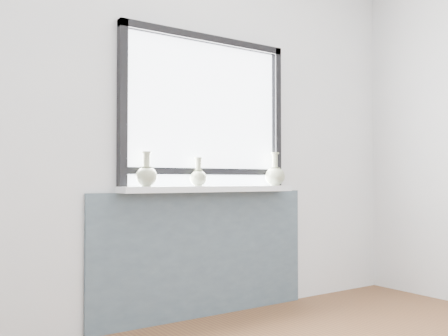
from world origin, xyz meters
TOP-DOWN VIEW (x-y plane):
  - back_wall at (0.00, 1.81)m, footprint 3.60×0.02m
  - apron_panel at (0.00, 1.78)m, footprint 1.70×0.03m
  - windowsill at (0.00, 1.71)m, footprint 1.32×0.18m
  - window at (0.00, 1.77)m, footprint 1.30×0.06m
  - vase_a at (-0.49, 1.69)m, footprint 0.14×0.14m
  - vase_b at (-0.10, 1.71)m, footprint 0.12×0.12m
  - vase_c at (0.56, 1.70)m, footprint 0.15×0.15m

SIDE VIEW (x-z plane):
  - apron_panel at x=0.00m, z-range 0.00..0.86m
  - windowsill at x=0.00m, z-range 0.86..0.90m
  - vase_b at x=-0.10m, z-range 0.87..1.06m
  - vase_a at x=-0.49m, z-range 0.86..1.08m
  - vase_c at x=0.56m, z-range 0.86..1.10m
  - back_wall at x=0.00m, z-range 0.00..2.60m
  - window at x=0.00m, z-range 0.92..1.97m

